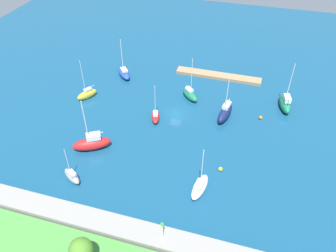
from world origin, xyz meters
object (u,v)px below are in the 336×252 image
Objects in this scene: sailboat_blue_outer_mooring at (124,73)px; sailboat_green_inner_mooring at (285,103)px; sailboat_gray_far_south at (72,176)px; harbor_beacon at (162,229)px; sailboat_red_near_pier at (92,143)px; sailboat_green_by_breakwater at (190,95)px; sailboat_navy_west_end at (225,113)px; park_tree_west at (81,250)px; sailboat_red_lone_south at (156,116)px; sailboat_white_center_basin at (200,187)px; sailboat_yellow_east_end at (87,94)px; pier_dock at (218,76)px; mooring_buoy_orange at (261,118)px; mooring_buoy_yellow at (220,169)px.

sailboat_green_inner_mooring reaches higher than sailboat_blue_outer_mooring.
sailboat_green_inner_mooring reaches higher than sailboat_gray_far_south.
sailboat_red_near_pier is at bearing -39.00° from harbor_beacon.
sailboat_green_by_breakwater is 11.24m from sailboat_navy_west_end.
sailboat_gray_far_south is (10.60, -15.06, -3.79)m from park_tree_west.
sailboat_red_lone_south reaches higher than park_tree_west.
harbor_beacon is 12.83m from sailboat_white_center_basin.
sailboat_gray_far_south is 0.72× the size of sailboat_yellow_east_end.
sailboat_navy_west_end reaches higher than pier_dock.
sailboat_blue_outer_mooring is (20.30, -5.39, -0.05)m from sailboat_green_by_breakwater.
sailboat_gray_far_south is 0.67× the size of sailboat_navy_west_end.
mooring_buoy_orange is (-12.81, 15.90, -0.01)m from pier_dock.
park_tree_west is 0.45× the size of sailboat_red_near_pier.
sailboat_yellow_east_end is (25.17, 7.28, 0.03)m from sailboat_green_by_breakwater.
mooring_buoy_orange is at bearing -10.90° from sailboat_white_center_basin.
sailboat_navy_west_end is 0.97× the size of sailboat_green_inner_mooring.
harbor_beacon is 35.61m from sailboat_navy_west_end.
pier_dock is 2.34× the size of sailboat_white_center_basin.
park_tree_west is at bearing 35.68° from harbor_beacon.
pier_dock is at bearing -89.94° from harbor_beacon.
sailboat_red_near_pier is at bearing 149.68° from sailboat_blue_outer_mooring.
sailboat_green_inner_mooring is at bearing -119.02° from park_tree_west.
sailboat_white_center_basin is at bearing 69.82° from mooring_buoy_orange.
sailboat_red_near_pier is 1.07× the size of sailboat_navy_west_end.
sailboat_blue_outer_mooring is 43.63m from sailboat_green_inner_mooring.
sailboat_red_near_pier is 14.86× the size of mooring_buoy_orange.
sailboat_red_lone_south is (14.50, -18.05, -0.15)m from sailboat_white_center_basin.
sailboat_gray_far_south is (15.34, 32.87, -0.26)m from sailboat_green_by_breakwater.
sailboat_green_by_breakwater is 0.95× the size of sailboat_green_inner_mooring.
sailboat_green_inner_mooring is at bearing -175.54° from sailboat_red_near_pier.
pier_dock is 3.04× the size of sailboat_gray_far_south.
mooring_buoy_yellow is (-36.82, 15.30, -0.77)m from sailboat_yellow_east_end.
pier_dock is 28.12× the size of mooring_buoy_orange.
pier_dock is 6.33× the size of harbor_beacon.
sailboat_blue_outer_mooring reaches higher than mooring_buoy_orange.
sailboat_red_near_pier reaches higher than sailboat_red_lone_south.
sailboat_navy_west_end is (-4.60, 17.86, 1.14)m from pier_dock.
sailboat_navy_west_end is at bearing -100.74° from sailboat_gray_far_south.
sailboat_green_by_breakwater reaches higher than mooring_buoy_yellow.
pier_dock is 20.59m from sailboat_green_inner_mooring.
sailboat_yellow_east_end is (30.36, 19.64, 0.77)m from pier_dock.
sailboat_gray_far_south is at bearing 120.87° from sailboat_green_inner_mooring.
sailboat_green_by_breakwater is 18.36m from mooring_buoy_orange.
sailboat_green_inner_mooring is (-38.57, -35.38, 0.62)m from sailboat_gray_far_south.
sailboat_green_by_breakwater reaches higher than sailboat_white_center_basin.
pier_dock is 27.79× the size of mooring_buoy_yellow.
sailboat_green_by_breakwater reaches higher than sailboat_gray_far_south.
sailboat_red_lone_south is (-19.43, 3.36, -0.26)m from sailboat_yellow_east_end.
harbor_beacon is 0.30× the size of sailboat_red_near_pier.
mooring_buoy_yellow is at bearing 100.48° from pier_dock.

